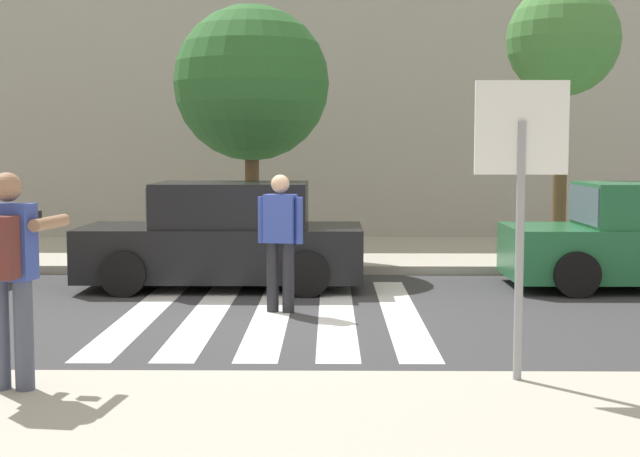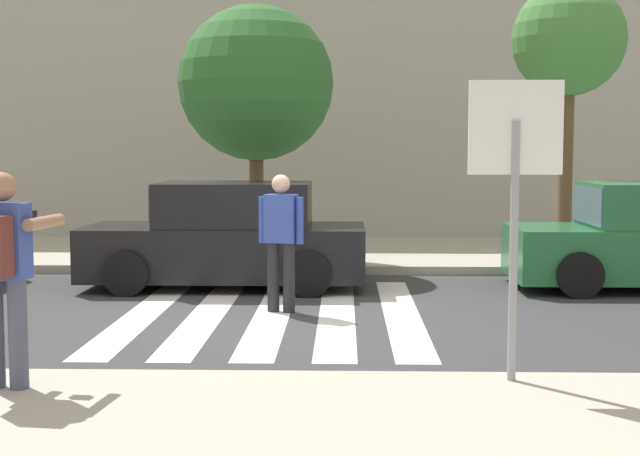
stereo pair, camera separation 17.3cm
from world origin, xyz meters
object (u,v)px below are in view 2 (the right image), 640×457
object	(u,v)px
street_tree_center	(256,84)
street_tree_east	(569,43)
stop_sign	(515,163)
pedestrian_crossing	(281,235)
parked_car_black	(228,238)
photographer_with_backpack	(2,261)

from	to	relation	value
street_tree_center	street_tree_east	xyz separation A→B (m)	(5.23, 0.15, 0.68)
stop_sign	pedestrian_crossing	distance (m)	4.43
street_tree_center	parked_car_black	bearing A→B (deg)	-96.26
parked_car_black	street_tree_center	size ratio (longest dim) A/B	0.95
stop_sign	parked_car_black	distance (m)	6.64
parked_car_black	street_tree_east	size ratio (longest dim) A/B	0.88
photographer_with_backpack	pedestrian_crossing	size ratio (longest dim) A/B	1.00
pedestrian_crossing	street_tree_center	size ratio (longest dim) A/B	0.40
photographer_with_backpack	street_tree_east	distance (m)	10.85
pedestrian_crossing	street_tree_center	distance (m)	4.64
stop_sign	parked_car_black	bearing A→B (deg)	118.29
street_tree_east	street_tree_center	bearing A→B (deg)	-178.41
street_tree_center	street_tree_east	size ratio (longest dim) A/B	0.92
stop_sign	pedestrian_crossing	size ratio (longest dim) A/B	1.42
photographer_with_backpack	pedestrian_crossing	world-z (taller)	photographer_with_backpack
stop_sign	street_tree_east	bearing A→B (deg)	73.44
street_tree_east	photographer_with_backpack	bearing A→B (deg)	-127.68
photographer_with_backpack	pedestrian_crossing	xyz separation A→B (m)	(1.90, 4.13, -0.19)
stop_sign	pedestrian_crossing	bearing A→B (deg)	120.10
pedestrian_crossing	parked_car_black	xyz separation A→B (m)	(-0.93, 2.01, -0.25)
stop_sign	street_tree_center	bearing A→B (deg)	110.24
photographer_with_backpack	parked_car_black	world-z (taller)	photographer_with_backpack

